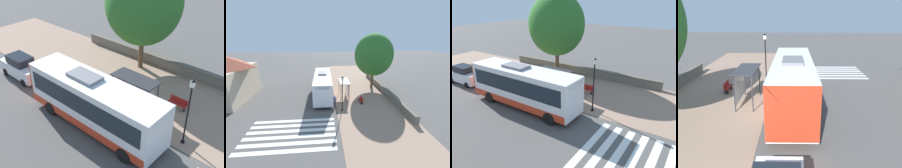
{
  "view_description": "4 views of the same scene",
  "coord_description": "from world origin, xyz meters",
  "views": [
    {
      "loc": [
        12.11,
        11.56,
        12.38
      ],
      "look_at": [
        0.26,
        0.86,
        2.7
      ],
      "focal_mm": 45.0,
      "sensor_mm": 36.0,
      "label": 1
    },
    {
      "loc": [
        1.44,
        23.32,
        9.62
      ],
      "look_at": [
        -0.49,
        2.49,
        2.5
      ],
      "focal_mm": 24.0,
      "sensor_mm": 36.0,
      "label": 2
    },
    {
      "loc": [
        14.22,
        13.13,
        8.94
      ],
      "look_at": [
        -0.45,
        3.28,
        1.95
      ],
      "focal_mm": 35.0,
      "sensor_mm": 36.0,
      "label": 3
    },
    {
      "loc": [
        1.8,
        -13.49,
        6.44
      ],
      "look_at": [
        1.58,
        0.76,
        1.73
      ],
      "focal_mm": 35.0,
      "sensor_mm": 36.0,
      "label": 4
    }
  ],
  "objects": [
    {
      "name": "bench",
      "position": [
        -3.73,
        3.82,
        0.47
      ],
      "size": [
        0.4,
        1.46,
        0.88
      ],
      "color": "maroon",
      "rests_on": "ground"
    },
    {
      "name": "bus",
      "position": [
        1.77,
        0.63,
        1.9
      ],
      "size": [
        2.7,
        10.28,
        3.67
      ],
      "color": "white",
      "rests_on": "ground"
    },
    {
      "name": "street_lamp_near",
      "position": [
        -0.71,
        6.0,
        2.74
      ],
      "size": [
        0.28,
        0.28,
        4.64
      ],
      "color": "black",
      "rests_on": "ground"
    },
    {
      "name": "bus_shelter",
      "position": [
        -1.65,
        1.47,
        2.15
      ],
      "size": [
        1.5,
        3.42,
        2.64
      ],
      "color": "#2D2D33",
      "rests_on": "ground"
    },
    {
      "name": "ground_plane",
      "position": [
        0.0,
        0.0,
        0.0
      ],
      "size": [
        120.0,
        120.0,
        0.0
      ],
      "primitive_type": "plane",
      "color": "#514F4C",
      "rests_on": "ground"
    },
    {
      "name": "crosswalk_stripes",
      "position": [
        5.0,
        10.3,
        0.0
      ],
      "size": [
        9.0,
        5.25,
        0.01
      ],
      "color": "silver",
      "rests_on": "ground"
    },
    {
      "name": "sidewalk_plaza",
      "position": [
        -4.5,
        0.0,
        0.01
      ],
      "size": [
        9.0,
        44.0,
        0.02
      ],
      "color": "#937560",
      "rests_on": "ground"
    },
    {
      "name": "pedestrian",
      "position": [
        0.17,
        4.51,
        0.92
      ],
      "size": [
        0.34,
        0.22,
        1.58
      ],
      "color": "#2D3347",
      "rests_on": "ground"
    }
  ]
}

